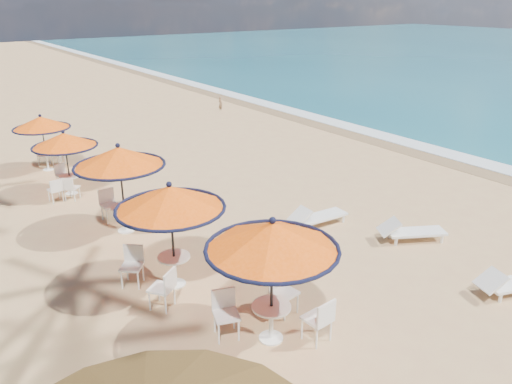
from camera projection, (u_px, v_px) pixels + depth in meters
ground at (427, 276)px, 12.19m from camera, size 160.00×160.00×0.00m
foam_strip at (376, 134)px, 24.79m from camera, size 1.20×140.00×0.04m
wetsand_band at (363, 137)px, 24.31m from camera, size 1.40×140.00×0.02m
station_0 at (273, 251)px, 9.30m from camera, size 2.55×2.55×2.66m
station_1 at (167, 208)px, 11.07m from camera, size 2.50×2.50×2.61m
station_2 at (121, 165)px, 13.86m from camera, size 2.54×2.54×2.65m
station_3 at (64, 148)px, 16.70m from camera, size 2.16×2.20×2.25m
station_4 at (43, 129)px, 19.22m from camera, size 2.14×2.21×2.23m
lounger_near at (511, 282)px, 11.36m from camera, size 1.89×1.12×0.65m
lounger_mid at (410, 231)px, 13.84m from camera, size 1.93×1.41×0.67m
lounger_far at (316, 216)px, 14.76m from camera, size 1.90×0.70×0.67m
person at (220, 103)px, 29.95m from camera, size 0.25×0.34×0.86m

